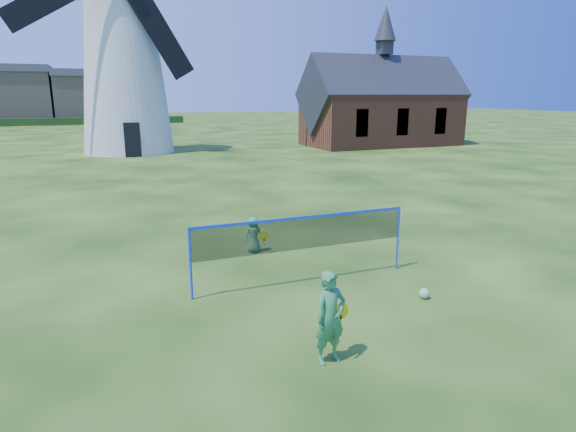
% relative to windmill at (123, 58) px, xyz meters
% --- Properties ---
extents(ground, '(220.00, 220.00, 0.00)m').
position_rel_windmill_xyz_m(ground, '(1.33, -28.22, -6.67)').
color(ground, black).
rests_on(ground, ground).
extents(windmill, '(14.29, 6.34, 19.39)m').
position_rel_windmill_xyz_m(windmill, '(0.00, 0.00, 0.00)').
color(windmill, silver).
rests_on(windmill, ground).
extents(chapel, '(13.04, 6.32, 11.03)m').
position_rel_windmill_xyz_m(chapel, '(20.08, -2.22, -3.57)').
color(chapel, brown).
rests_on(chapel, ground).
extents(badminton_net, '(5.05, 0.05, 1.55)m').
position_rel_windmill_xyz_m(badminton_net, '(1.76, -28.05, -5.53)').
color(badminton_net, blue).
rests_on(badminton_net, ground).
extents(player_girl, '(0.72, 0.45, 1.51)m').
position_rel_windmill_xyz_m(player_girl, '(0.84, -31.24, -5.92)').
color(player_girl, '#36874C').
rests_on(player_girl, ground).
extents(player_boy, '(0.62, 0.42, 0.97)m').
position_rel_windmill_xyz_m(player_boy, '(1.40, -25.56, -6.19)').
color(player_boy, '#448D4E').
rests_on(player_boy, ground).
extents(play_ball, '(0.22, 0.22, 0.22)m').
position_rel_windmill_xyz_m(play_ball, '(3.77, -29.79, -6.56)').
color(play_ball, green).
rests_on(play_ball, ground).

